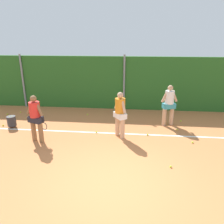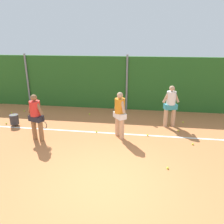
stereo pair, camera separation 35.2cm
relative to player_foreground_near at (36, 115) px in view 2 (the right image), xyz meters
name	(u,v)px [view 2 (the right image)]	position (x,y,z in m)	size (l,w,h in m)	color
ground_plane	(116,149)	(2.94, -0.26, -0.98)	(28.96, 28.96, 0.00)	#C67542
hedge_fence_backdrop	(127,83)	(2.94, 4.28, 0.39)	(18.83, 0.25, 2.74)	#286023
fence_post_left	(28,80)	(-2.49, 4.10, 0.45)	(0.10, 0.10, 2.85)	gray
fence_post_center	(127,83)	(2.94, 4.10, 0.45)	(0.10, 0.10, 2.85)	gray
court_baseline_paint	(120,134)	(2.94, 0.98, -0.97)	(13.76, 0.10, 0.01)	white
player_foreground_near	(36,115)	(0.00, 0.00, 0.00)	(0.79, 0.45, 1.74)	#8C603D
player_midcourt	(120,112)	(2.96, 0.71, 0.02)	(0.55, 0.62, 1.76)	tan
player_backcourt_far	(171,104)	(4.95, 2.09, 0.02)	(0.72, 0.44, 1.77)	tan
ball_hopper	(14,119)	(-1.66, 1.16, -0.68)	(0.36, 0.36, 0.51)	#2D2D33
tennis_ball_0	(6,124)	(-2.14, 1.25, -0.94)	(0.07, 0.07, 0.07)	#CCDB33
tennis_ball_3	(183,122)	(5.63, 2.56, -0.94)	(0.07, 0.07, 0.07)	#CCDB33
tennis_ball_5	(97,132)	(2.00, 0.97, -0.94)	(0.07, 0.07, 0.07)	#CCDB33
tennis_ball_6	(168,168)	(4.60, -1.26, -0.94)	(0.07, 0.07, 0.07)	#CCDB33
tennis_ball_8	(24,111)	(-2.26, 3.00, -0.94)	(0.07, 0.07, 0.07)	#CCDB33
tennis_ball_9	(11,113)	(-2.75, 2.64, -0.94)	(0.07, 0.07, 0.07)	#CCDB33
tennis_ball_10	(178,131)	(5.28, 1.54, -0.94)	(0.07, 0.07, 0.07)	#CCDB33
tennis_ball_11	(90,114)	(1.21, 3.01, -0.94)	(0.07, 0.07, 0.07)	#CCDB33
tennis_ball_12	(193,144)	(5.63, 0.41, -0.94)	(0.07, 0.07, 0.07)	#CCDB33
tennis_ball_13	(148,135)	(4.04, 0.92, -0.94)	(0.07, 0.07, 0.07)	#CCDB33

